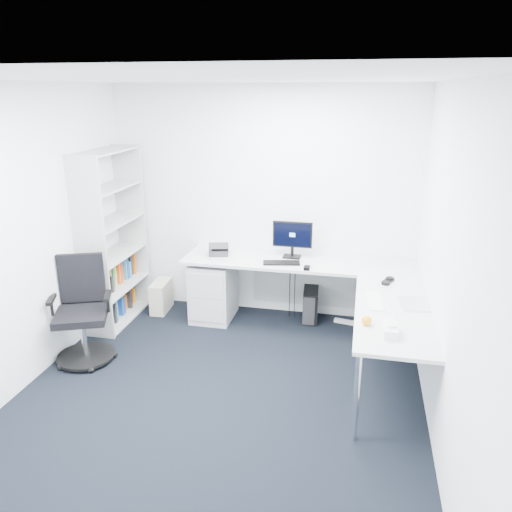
% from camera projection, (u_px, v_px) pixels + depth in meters
% --- Properties ---
extents(ground, '(4.20, 4.20, 0.00)m').
position_uv_depth(ground, '(214.00, 406.00, 4.35)').
color(ground, black).
extents(ceiling, '(4.20, 4.20, 0.00)m').
position_uv_depth(ceiling, '(204.00, 78.00, 3.50)').
color(ceiling, white).
extents(wall_back, '(3.60, 0.02, 2.70)m').
position_uv_depth(wall_back, '(262.00, 203.00, 5.87)').
color(wall_back, white).
rests_on(wall_back, ground).
extents(wall_front, '(3.60, 0.02, 2.70)m').
position_uv_depth(wall_front, '(52.00, 428.00, 1.98)').
color(wall_front, white).
rests_on(wall_front, ground).
extents(wall_left, '(0.02, 4.20, 2.70)m').
position_uv_depth(wall_left, '(9.00, 246.00, 4.29)').
color(wall_left, white).
rests_on(wall_left, ground).
extents(wall_right, '(0.02, 4.20, 2.70)m').
position_uv_depth(wall_right, '(450.00, 277.00, 3.56)').
color(wall_right, white).
rests_on(wall_right, ground).
extents(l_desk, '(2.73, 1.53, 0.80)m').
position_uv_depth(l_desk, '(299.00, 305.00, 5.41)').
color(l_desk, '#BBBDBD').
rests_on(l_desk, ground).
extents(drawer_pedestal, '(0.46, 0.58, 0.71)m').
position_uv_depth(drawer_pedestal, '(214.00, 290.00, 5.95)').
color(drawer_pedestal, '#BBBDBD').
rests_on(drawer_pedestal, ground).
extents(bookshelf, '(0.39, 1.01, 2.01)m').
position_uv_depth(bookshelf, '(112.00, 238.00, 5.70)').
color(bookshelf, '#B2B4B4').
rests_on(bookshelf, ground).
extents(task_chair, '(0.78, 0.78, 1.07)m').
position_uv_depth(task_chair, '(81.00, 312.00, 4.93)').
color(task_chair, black).
rests_on(task_chair, ground).
extents(black_pc_tower, '(0.20, 0.40, 0.38)m').
position_uv_depth(black_pc_tower, '(311.00, 305.00, 5.94)').
color(black_pc_tower, black).
rests_on(black_pc_tower, ground).
extents(beige_pc_tower, '(0.20, 0.41, 0.38)m').
position_uv_depth(beige_pc_tower, '(161.00, 296.00, 6.19)').
color(beige_pc_tower, beige).
rests_on(beige_pc_tower, ground).
extents(power_strip, '(0.35, 0.12, 0.04)m').
position_uv_depth(power_strip, '(349.00, 322.00, 5.87)').
color(power_strip, white).
rests_on(power_strip, ground).
extents(monitor, '(0.45, 0.15, 0.43)m').
position_uv_depth(monitor, '(292.00, 239.00, 5.65)').
color(monitor, black).
rests_on(monitor, l_desk).
extents(black_keyboard, '(0.42, 0.22, 0.02)m').
position_uv_depth(black_keyboard, '(281.00, 263.00, 5.51)').
color(black_keyboard, black).
rests_on(black_keyboard, l_desk).
extents(mouse, '(0.06, 0.10, 0.03)m').
position_uv_depth(mouse, '(307.00, 268.00, 5.33)').
color(mouse, black).
rests_on(mouse, l_desk).
extents(desk_phone, '(0.27, 0.27, 0.16)m').
position_uv_depth(desk_phone, '(219.00, 248.00, 5.80)').
color(desk_phone, '#28282A').
rests_on(desk_phone, l_desk).
extents(laptop, '(0.37, 0.36, 0.23)m').
position_uv_depth(laptop, '(414.00, 293.00, 4.42)').
color(laptop, silver).
rests_on(laptop, l_desk).
extents(white_keyboard, '(0.17, 0.44, 0.01)m').
position_uv_depth(white_keyboard, '(375.00, 301.00, 4.52)').
color(white_keyboard, white).
rests_on(white_keyboard, l_desk).
extents(headphones, '(0.19, 0.23, 0.05)m').
position_uv_depth(headphones, '(388.00, 280.00, 4.97)').
color(headphones, black).
rests_on(headphones, l_desk).
extents(orange_fruit, '(0.08, 0.08, 0.08)m').
position_uv_depth(orange_fruit, '(367.00, 321.00, 4.06)').
color(orange_fruit, orange).
rests_on(orange_fruit, l_desk).
extents(tissue_box, '(0.12, 0.21, 0.07)m').
position_uv_depth(tissue_box, '(390.00, 330.00, 3.90)').
color(tissue_box, white).
rests_on(tissue_box, l_desk).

